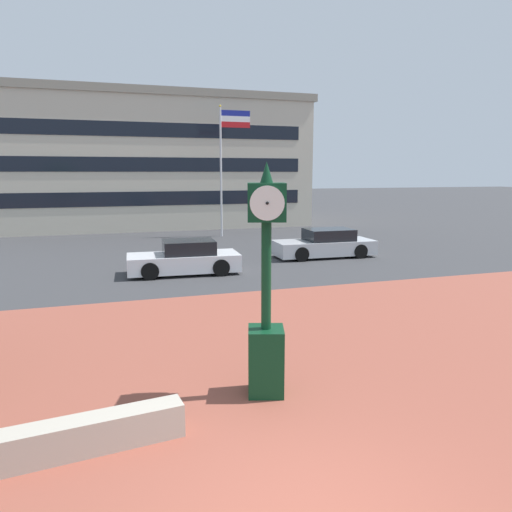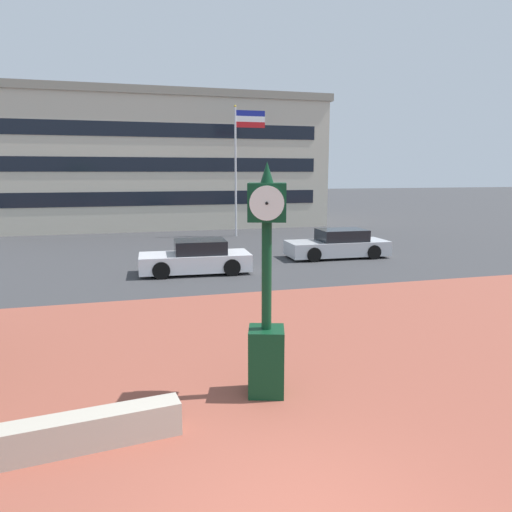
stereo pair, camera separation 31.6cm
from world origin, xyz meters
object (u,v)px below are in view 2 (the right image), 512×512
(street_clock, at_px, (267,300))
(car_street_mid, at_px, (338,245))
(car_street_far, at_px, (196,258))
(flagpole_primary, at_px, (240,157))
(civic_building, at_px, (159,162))

(street_clock, distance_m, car_street_mid, 14.04)
(car_street_mid, bearing_deg, car_street_far, 105.83)
(street_clock, bearing_deg, flagpole_primary, 94.86)
(civic_building, bearing_deg, street_clock, -90.69)
(car_street_far, bearing_deg, car_street_mid, -72.77)
(civic_building, bearing_deg, flagpole_primary, -67.52)
(street_clock, relative_size, car_street_mid, 0.87)
(street_clock, bearing_deg, civic_building, 106.20)
(street_clock, distance_m, civic_building, 30.38)
(street_clock, bearing_deg, car_street_far, 105.42)
(car_street_mid, relative_size, civic_building, 0.20)
(car_street_far, xyz_separation_m, civic_building, (0.10, 19.82, 3.99))
(flagpole_primary, xyz_separation_m, civic_building, (-4.01, 9.70, -0.12))
(car_street_mid, bearing_deg, street_clock, 151.61)
(car_street_far, xyz_separation_m, flagpole_primary, (4.11, 10.12, 4.11))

